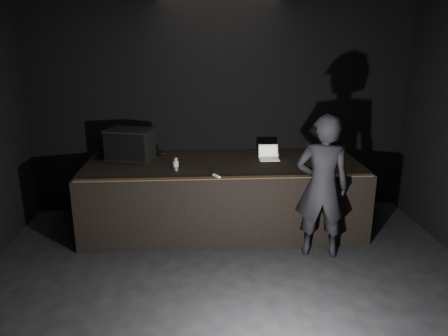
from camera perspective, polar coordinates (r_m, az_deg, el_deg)
room_walls at (r=3.46m, az=2.62°, el=4.24°), size 6.10×7.10×3.52m
stage_riser at (r=6.51m, az=-0.15°, el=-3.57°), size 4.00×1.50×1.00m
riser_lip at (r=5.68m, az=0.29°, el=-1.29°), size 3.92×0.10×0.01m
stage_monitor at (r=6.68m, az=-12.09°, el=3.09°), size 0.78×0.66×0.45m
cable at (r=6.78m, az=-10.65°, el=1.46°), size 0.71×0.38×0.02m
laptop at (r=6.59m, az=5.87°, el=1.64°), size 0.30×0.27×0.20m
beer_can at (r=6.03m, az=-6.32°, el=0.53°), size 0.08×0.08×0.18m
plastic_cup at (r=6.57m, az=6.82°, el=1.59°), size 0.09×0.09×0.11m
wii_remote at (r=5.72m, az=-1.00°, el=-1.07°), size 0.10×0.15×0.03m
person at (r=5.69m, az=12.71°, el=-2.42°), size 0.75×0.56×1.88m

